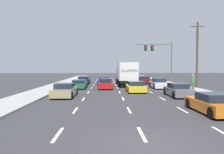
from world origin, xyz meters
TOP-DOWN VIEW (x-y plane):
  - ground_plane at (0.00, 25.00)m, footprint 140.00×140.00m
  - sidewalk_right at (8.51, 20.00)m, footprint 3.12×80.00m
  - sidewalk_left at (-8.51, 20.00)m, footprint 3.12×80.00m
  - lane_markings at (-0.00, 23.45)m, footprint 6.94×57.00m
  - car_navy at (-5.12, 27.96)m, footprint 1.96×4.18m
  - car_green at (-4.93, 20.60)m, footprint 1.96×4.38m
  - car_tan at (-5.26, 12.38)m, footprint 1.93×4.33m
  - car_blue at (-1.83, 27.18)m, footprint 2.02×4.27m
  - car_red at (-1.55, 20.03)m, footprint 1.85×4.29m
  - box_truck at (1.49, 24.65)m, footprint 2.68×8.87m
  - car_yellow at (1.79, 16.27)m, footprint 2.02×4.25m
  - car_maroon at (4.86, 28.63)m, footprint 1.97×4.06m
  - car_white at (5.34, 20.40)m, footprint 1.91×4.12m
  - car_gray at (5.21, 12.30)m, footprint 1.84×4.08m
  - car_orange at (4.89, 4.95)m, footprint 1.93×4.25m
  - traffic_signal_mast at (7.60, 31.34)m, footprint 6.61×0.69m
  - utility_pole_mid at (10.89, 21.79)m, footprint 1.80×0.28m
  - pedestrian_mid_block at (8.23, 16.42)m, footprint 0.38×0.38m

SIDE VIEW (x-z plane):
  - ground_plane at x=0.00m, z-range 0.00..0.00m
  - lane_markings at x=0.00m, z-range 0.00..0.01m
  - sidewalk_right at x=8.51m, z-range 0.00..0.14m
  - sidewalk_left at x=-8.51m, z-range 0.00..0.14m
  - car_green at x=-4.93m, z-range -0.03..1.08m
  - car_blue at x=-1.83m, z-range -0.05..1.12m
  - car_orange at x=4.89m, z-range -0.05..1.14m
  - car_yellow at x=1.79m, z-range -0.05..1.14m
  - car_maroon at x=4.86m, z-range -0.05..1.18m
  - car_tan at x=-5.26m, z-range -0.06..1.20m
  - car_gray at x=5.21m, z-range -0.04..1.19m
  - car_navy at x=-5.12m, z-range -0.04..1.21m
  - car_white at x=5.34m, z-range -0.06..1.25m
  - car_red at x=-1.55m, z-range -0.05..1.24m
  - pedestrian_mid_block at x=8.23m, z-range 0.14..1.93m
  - box_truck at x=1.49m, z-range 0.27..3.63m
  - utility_pole_mid at x=10.89m, z-range 0.14..8.94m
  - traffic_signal_mast at x=7.60m, z-range 1.75..9.06m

